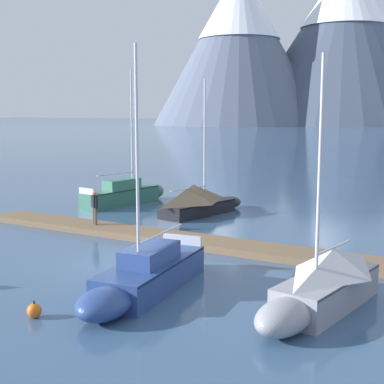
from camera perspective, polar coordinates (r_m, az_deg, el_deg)
ground_plane at (r=21.62m, az=-7.32°, el=-7.34°), size 700.00×700.00×0.00m
mountain_west_summit at (r=235.48m, az=4.90°, el=15.22°), size 71.02×71.02×64.27m
mountain_central_massif at (r=250.08m, az=15.53°, el=14.99°), size 88.26×88.26×68.60m
dock at (r=24.88m, az=-2.10°, el=-4.83°), size 21.70×3.14×0.30m
sailboat_nearest_berth at (r=34.92m, az=-6.90°, el=-0.18°), size 2.56×6.77×8.41m
sailboat_second_berth at (r=31.12m, az=0.78°, el=-0.87°), size 3.13×6.31×7.63m
sailboat_mid_dock_port at (r=17.88m, az=-5.10°, el=-8.71°), size 2.11×6.68×7.86m
sailboat_mid_dock_starboard at (r=16.76m, az=13.37°, el=-9.32°), size 2.64×6.07×7.42m
person_on_dock at (r=27.31m, az=-10.11°, el=-1.38°), size 0.51×0.39×1.69m
mooring_buoy_inner_mooring at (r=16.61m, az=-16.08°, el=-11.77°), size 0.42×0.42×0.50m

